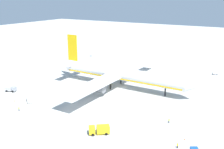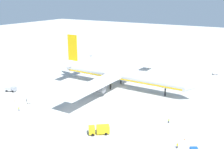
# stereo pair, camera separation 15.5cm
# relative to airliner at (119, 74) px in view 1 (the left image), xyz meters

# --- Properties ---
(ground_plane) EXTENTS (600.00, 600.00, 0.00)m
(ground_plane) POSITION_rel_airliner_xyz_m (1.41, -0.07, -6.59)
(ground_plane) COLOR #B2B2AD
(airliner) EXTENTS (75.44, 78.18, 23.65)m
(airliner) POSITION_rel_airliner_xyz_m (0.00, 0.00, 0.00)
(airliner) COLOR white
(airliner) RESTS_ON ground
(service_truck_0) EXTENTS (5.32, 3.64, 2.30)m
(service_truck_0) POSITION_rel_airliner_xyz_m (-40.46, -32.00, -5.27)
(service_truck_0) COLOR #999EA5
(service_truck_0) RESTS_ON ground
(service_truck_1) EXTENTS (6.80, 6.13, 2.83)m
(service_truck_1) POSITION_rel_airliner_xyz_m (17.68, -44.40, -4.99)
(service_truck_1) COLOR yellow
(service_truck_1) RESTS_ON ground
(service_van) EXTENTS (4.96, 4.25, 1.97)m
(service_van) POSITION_rel_airliner_xyz_m (-23.20, -36.66, -5.56)
(service_van) COLOR white
(service_van) RESTS_ON ground
(baggage_cart_0) EXTENTS (2.86, 3.19, 0.40)m
(baggage_cart_0) POSITION_rel_airliner_xyz_m (-52.92, 50.79, -6.32)
(baggage_cart_0) COLOR gray
(baggage_cart_0) RESTS_ON ground
(baggage_cart_1) EXTENTS (3.19, 2.55, 1.42)m
(baggage_cart_1) POSITION_rel_airliner_xyz_m (36.57, 46.41, -5.82)
(baggage_cart_1) COLOR #595B60
(baggage_cart_1) RESTS_ON ground
(ground_worker_0) EXTENTS (0.50, 0.50, 1.60)m
(ground_worker_0) POSITION_rel_airliner_xyz_m (-19.43, -45.28, -5.78)
(ground_worker_0) COLOR #3F3F47
(ground_worker_0) RESTS_ON ground
(ground_worker_2) EXTENTS (0.46, 0.46, 1.62)m
(ground_worker_2) POSITION_rel_airliner_xyz_m (42.11, -39.73, -5.77)
(ground_worker_2) COLOR black
(ground_worker_2) RESTS_ON ground
(ground_worker_3) EXTENTS (0.56, 0.56, 1.72)m
(ground_worker_3) POSITION_rel_airliner_xyz_m (34.45, -25.24, -5.72)
(ground_worker_3) COLOR black
(ground_worker_3) RESTS_ON ground
(traffic_cone_0) EXTENTS (0.36, 0.36, 0.55)m
(traffic_cone_0) POSITION_rel_airliner_xyz_m (-2.05, 40.95, -6.32)
(traffic_cone_0) COLOR orange
(traffic_cone_0) RESTS_ON ground
(traffic_cone_1) EXTENTS (0.36, 0.36, 0.55)m
(traffic_cone_1) POSITION_rel_airliner_xyz_m (42.63, -33.92, -6.32)
(traffic_cone_1) COLOR orange
(traffic_cone_1) RESTS_ON ground
(traffic_cone_2) EXTENTS (0.36, 0.36, 0.55)m
(traffic_cone_2) POSITION_rel_airliner_xyz_m (-29.04, -39.56, -6.32)
(traffic_cone_2) COLOR orange
(traffic_cone_2) RESTS_ON ground
(traffic_cone_3) EXTENTS (0.36, 0.36, 0.55)m
(traffic_cone_3) POSITION_rel_airliner_xyz_m (-27.95, 35.05, -6.32)
(traffic_cone_3) COLOR orange
(traffic_cone_3) RESTS_ON ground
(traffic_cone_4) EXTENTS (0.36, 0.36, 0.55)m
(traffic_cone_4) POSITION_rel_airliner_xyz_m (22.23, 39.10, -6.32)
(traffic_cone_4) COLOR orange
(traffic_cone_4) RESTS_ON ground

